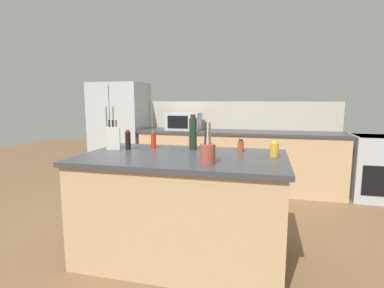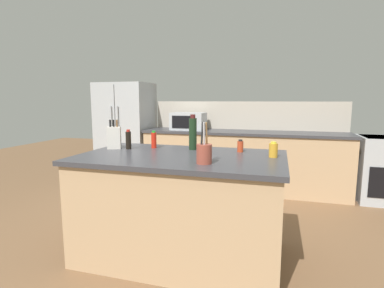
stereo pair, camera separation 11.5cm
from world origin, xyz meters
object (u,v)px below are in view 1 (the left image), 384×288
object	(u,v)px
wine_bottle	(193,133)
utensil_crock	(208,153)
spice_jar_paprika	(241,146)
refrigerator	(121,133)
microwave	(184,121)
knife_block	(113,138)
range_oven	(379,167)
honey_jar	(274,149)
hot_sauce_bottle	(153,140)
soy_sauce_bottle	(128,140)

from	to	relation	value
wine_bottle	utensil_crock	bearing A→B (deg)	-66.37
spice_jar_paprika	refrigerator	bearing A→B (deg)	139.22
microwave	knife_block	xyz separation A→B (m)	(-0.16, -2.04, -0.03)
range_oven	honey_jar	xyz separation A→B (m)	(-1.52, -2.07, 0.54)
refrigerator	knife_block	xyz separation A→B (m)	(1.01, -2.10, 0.20)
range_oven	honey_jar	bearing A→B (deg)	-126.20
refrigerator	range_oven	xyz separation A→B (m)	(4.07, -0.05, -0.39)
refrigerator	spice_jar_paprika	size ratio (longest dim) A/B	14.54
range_oven	wine_bottle	bearing A→B (deg)	-140.57
refrigerator	hot_sauce_bottle	size ratio (longest dim) A/B	9.74
range_oven	spice_jar_paprika	xyz separation A→B (m)	(-1.82, -1.89, 0.53)
range_oven	spice_jar_paprika	bearing A→B (deg)	-133.90
refrigerator	soy_sauce_bottle	distance (m)	2.39
honey_jar	refrigerator	bearing A→B (deg)	140.26
soy_sauce_bottle	honey_jar	bearing A→B (deg)	-1.70
range_oven	utensil_crock	world-z (taller)	utensil_crock
range_oven	microwave	xyz separation A→B (m)	(-2.90, 0.00, 0.61)
knife_block	hot_sauce_bottle	distance (m)	0.40
range_oven	soy_sauce_bottle	bearing A→B (deg)	-145.09
range_oven	spice_jar_paprika	distance (m)	2.68
microwave	honey_jar	bearing A→B (deg)	-56.20
wine_bottle	range_oven	bearing A→B (deg)	39.43
range_oven	soy_sauce_bottle	distance (m)	3.59
spice_jar_paprika	honey_jar	distance (m)	0.35
refrigerator	spice_jar_paprika	world-z (taller)	refrigerator
range_oven	utensil_crock	size ratio (longest dim) A/B	2.87
microwave	honey_jar	world-z (taller)	microwave
range_oven	honey_jar	size ratio (longest dim) A/B	6.88
utensil_crock	hot_sauce_bottle	size ratio (longest dim) A/B	1.82
microwave	soy_sauce_bottle	distance (m)	2.03
spice_jar_paprika	wine_bottle	xyz separation A→B (m)	(-0.47, 0.01, 0.11)
spice_jar_paprika	soy_sauce_bottle	bearing A→B (deg)	-172.67
knife_block	microwave	bearing A→B (deg)	61.83
refrigerator	wine_bottle	size ratio (longest dim) A/B	4.96
microwave	honey_jar	distance (m)	2.49
soy_sauce_bottle	knife_block	bearing A→B (deg)	-174.68
hot_sauce_bottle	knife_block	bearing A→B (deg)	-158.11
wine_bottle	hot_sauce_bottle	distance (m)	0.42
microwave	wine_bottle	bearing A→B (deg)	-71.83
spice_jar_paprika	hot_sauce_bottle	size ratio (longest dim) A/B	0.67
range_oven	soy_sauce_bottle	world-z (taller)	soy_sauce_bottle
spice_jar_paprika	wine_bottle	bearing A→B (deg)	178.75
knife_block	honey_jar	distance (m)	1.55
wine_bottle	soy_sauce_bottle	size ratio (longest dim) A/B	1.77
honey_jar	range_oven	bearing A→B (deg)	53.80
microwave	honey_jar	size ratio (longest dim) A/B	4.01
honey_jar	soy_sauce_bottle	bearing A→B (deg)	178.30
range_oven	knife_block	distance (m)	3.73
range_oven	knife_block	xyz separation A→B (m)	(-3.06, -2.04, 0.59)
soy_sauce_bottle	range_oven	bearing A→B (deg)	34.91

